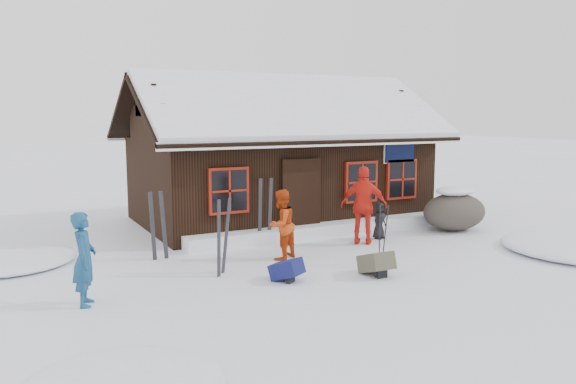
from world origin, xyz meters
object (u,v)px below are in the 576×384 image
Objects in this scene: backpack_blue at (287,273)px; skier_orange_right at (364,205)px; skier_orange_left at (281,225)px; ski_poles at (382,236)px; boulder at (454,210)px; skier_crouched at (379,221)px; skier_teal at (84,259)px; ski_pair_left at (223,238)px; backpack_olive at (376,267)px.

skier_orange_right is at bearing 0.09° from backpack_blue.
skier_orange_right is (2.46, 0.35, 0.19)m from skier_orange_left.
ski_poles is at bearing 112.55° from skier_orange_left.
skier_orange_left is at bearing 139.98° from ski_poles.
ski_poles is (-0.77, -1.77, -0.34)m from skier_orange_right.
skier_orange_right is 1.04× the size of boulder.
skier_orange_left is 3.27m from skier_crouched.
skier_teal reaches higher than ski_pair_left.
ski_poles is at bearing -50.36° from ski_pair_left.
skier_teal reaches higher than skier_crouched.
skier_orange_left is 2.37× the size of backpack_olive.
backpack_olive is (-2.10, -2.71, -0.29)m from skier_crouched.
skier_teal is 5.48m from backpack_olive.
boulder is at bearing 158.42° from skier_orange_left.
skier_orange_left is 0.83× the size of boulder.
skier_crouched is 1.44× the size of backpack_olive.
boulder is 1.19× the size of ski_pair_left.
skier_teal is at bearing 174.48° from skier_crouched.
backpack_olive is at bearing 90.54° from skier_orange_left.
backpack_blue is (-0.66, -1.55, -0.62)m from skier_orange_left.
ski_pair_left is 3.12m from backpack_olive.
skier_orange_right is at bearing -22.80° from ski_pair_left.
skier_orange_left is 2.50m from skier_orange_right.
backpack_olive is (-1.38, -2.39, -0.79)m from skier_orange_right.
skier_crouched is 4.91m from ski_pair_left.
ski_poles is 2.41m from backpack_blue.
skier_crouched is at bearing 164.37° from skier_orange_left.
boulder is 7.35m from ski_pair_left.
skier_orange_left is 2.75× the size of backpack_blue.
ski_pair_left is at bearing 164.54° from ski_poles.
skier_teal is 4.46m from skier_orange_left.
ski_poles is at bearing -153.30° from boulder.
skier_orange_right reaches higher than ski_pair_left.
ski_pair_left is at bearing -9.21° from skier_orange_left.
ski_poles is at bearing -77.41° from skier_teal.
skier_crouched is at bearing -61.30° from skier_teal.
skier_orange_left is 2.22m from ski_poles.
skier_crouched is 4.45m from backpack_blue.
ski_poles is at bearing -145.11° from skier_crouched.
ski_poles reaches higher than backpack_blue.
skier_orange_right reaches higher than backpack_olive.
skier_teal is at bearing 177.97° from ski_poles.
skier_teal is 3.70m from backpack_blue.
ski_pair_left is (-7.26, -1.10, 0.18)m from boulder.
skier_orange_left is at bearing -16.68° from ski_pair_left.
skier_orange_right is (6.76, 1.56, 0.17)m from skier_teal.
backpack_blue is at bearing 70.50° from skier_orange_right.
skier_orange_left is at bearing -174.14° from boulder.
backpack_blue is (-3.85, -2.21, -0.32)m from skier_crouched.
ski_pair_left is 1.49m from backpack_blue.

